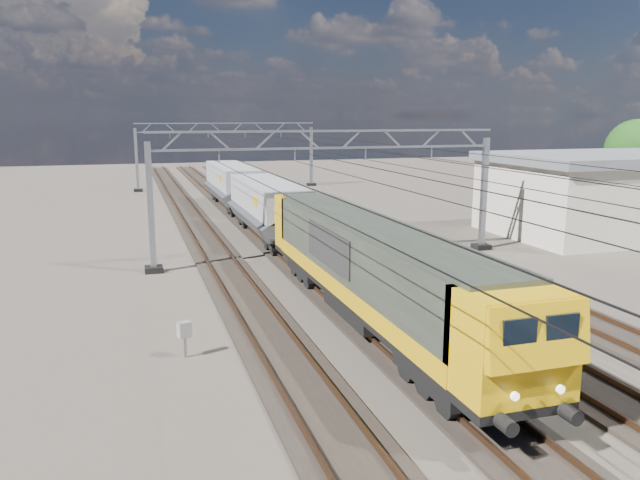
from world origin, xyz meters
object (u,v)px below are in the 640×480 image
object	(u,v)px
locomotive	(370,265)
trackside_cabinet	(184,331)
catenary_gantry_far	(227,153)
hopper_wagon_mid	(232,182)
catenary_gantry_mid	(331,190)
hopper_wagon_lead	(268,205)
industrial_shed	(629,192)

from	to	relation	value
locomotive	trackside_cabinet	size ratio (longest dim) A/B	17.14
catenary_gantry_far	hopper_wagon_mid	size ratio (longest dim) A/B	1.53
locomotive	trackside_cabinet	world-z (taller)	locomotive
catenary_gantry_mid	hopper_wagon_mid	xyz separation A→B (m)	(-2.00, 21.06, -1.67)
catenary_gantry_mid	hopper_wagon_mid	distance (m)	21.22
catenary_gantry_mid	hopper_wagon_mid	world-z (taller)	catenary_gantry_mid
catenary_gantry_far	locomotive	bearing A→B (deg)	-92.45
hopper_wagon_lead	trackside_cabinet	size ratio (longest dim) A/B	10.56
hopper_wagon_lead	industrial_shed	world-z (taller)	industrial_shed
trackside_cabinet	hopper_wagon_mid	bearing A→B (deg)	60.53
catenary_gantry_far	trackside_cabinet	size ratio (longest dim) A/B	16.16
catenary_gantry_far	trackside_cabinet	xyz separation A→B (m)	(-9.03, -48.15, -2.97)
catenary_gantry_mid	hopper_wagon_lead	xyz separation A→B (m)	(-2.00, 6.86, -1.67)
catenary_gantry_mid	catenary_gantry_far	bearing A→B (deg)	90.00
hopper_wagon_mid	locomotive	bearing A→B (deg)	-90.00
catenary_gantry_far	industrial_shed	distance (m)	40.51
locomotive	hopper_wagon_lead	bearing A→B (deg)	90.00
catenary_gantry_mid	industrial_shed	xyz separation A→B (m)	(22.00, 2.00, -1.18)
locomotive	catenary_gantry_far	bearing A→B (deg)	87.55
catenary_gantry_far	locomotive	distance (m)	46.90
hopper_wagon_mid	hopper_wagon_lead	bearing A→B (deg)	-90.00
trackside_cabinet	industrial_shed	world-z (taller)	industrial_shed
locomotive	trackside_cabinet	bearing A→B (deg)	-169.38
hopper_wagon_mid	trackside_cabinet	size ratio (longest dim) A/B	10.56
hopper_wagon_lead	trackside_cabinet	bearing A→B (deg)	-110.30
catenary_gantry_far	trackside_cabinet	world-z (taller)	catenary_gantry_far
catenary_gantry_mid	locomotive	size ratio (longest dim) A/B	0.94
catenary_gantry_far	hopper_wagon_mid	distance (m)	15.16
hopper_wagon_lead	industrial_shed	bearing A→B (deg)	-11.45
catenary_gantry_far	hopper_wagon_lead	world-z (taller)	catenary_gantry_far
catenary_gantry_far	hopper_wagon_mid	xyz separation A→B (m)	(-2.00, -14.94, -1.67)
catenary_gantry_mid	trackside_cabinet	world-z (taller)	catenary_gantry_mid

